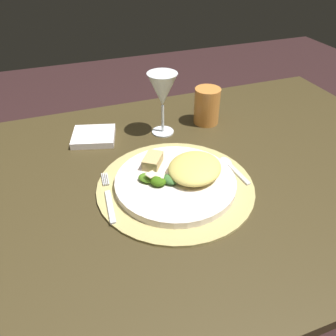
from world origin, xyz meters
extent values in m
plane|color=black|center=(0.00, 0.00, 0.00)|extent=(6.00, 6.00, 0.00)
cube|color=#3C311A|center=(0.00, 0.00, 0.69)|extent=(1.45, 0.86, 0.03)
cylinder|color=#3D3515|center=(0.65, 0.35, 0.34)|extent=(0.07, 0.07, 0.68)
cylinder|color=tan|center=(0.02, -0.04, 0.71)|extent=(0.36, 0.36, 0.01)
cylinder|color=silver|center=(0.02, -0.04, 0.72)|extent=(0.28, 0.28, 0.02)
ellipsoid|color=#D8C45E|center=(0.07, -0.04, 0.75)|extent=(0.18, 0.18, 0.03)
ellipsoid|color=#37640F|center=(-0.03, -0.05, 0.74)|extent=(0.05, 0.05, 0.02)
ellipsoid|color=#3B6C2F|center=(0.00, -0.05, 0.74)|extent=(0.04, 0.05, 0.02)
ellipsoid|color=#4C7E1D|center=(-0.04, -0.02, 0.74)|extent=(0.06, 0.05, 0.01)
cube|color=beige|center=(-0.04, -0.03, 0.75)|extent=(0.03, 0.03, 0.01)
cube|color=beige|center=(-0.02, -0.04, 0.75)|extent=(0.03, 0.03, 0.01)
cube|color=tan|center=(-0.02, 0.03, 0.74)|extent=(0.06, 0.07, 0.03)
cube|color=silver|center=(-0.14, -0.06, 0.72)|extent=(0.02, 0.10, 0.00)
cube|color=silver|center=(-0.14, 0.03, 0.72)|extent=(0.01, 0.05, 0.00)
cube|color=silver|center=(-0.13, 0.03, 0.72)|extent=(0.01, 0.05, 0.00)
cube|color=silver|center=(-0.13, 0.03, 0.72)|extent=(0.01, 0.05, 0.00)
cube|color=silver|center=(-0.13, 0.03, 0.72)|extent=(0.01, 0.05, 0.00)
cube|color=silver|center=(0.17, -0.06, 0.72)|extent=(0.02, 0.09, 0.00)
ellipsoid|color=silver|center=(0.17, 0.00, 0.72)|extent=(0.02, 0.04, 0.01)
cube|color=white|center=(-0.12, 0.23, 0.72)|extent=(0.14, 0.13, 0.02)
cylinder|color=silver|center=(0.07, 0.20, 0.71)|extent=(0.06, 0.06, 0.00)
cylinder|color=silver|center=(0.07, 0.20, 0.75)|extent=(0.01, 0.01, 0.08)
cone|color=silver|center=(0.07, 0.20, 0.84)|extent=(0.08, 0.08, 0.09)
cylinder|color=orange|center=(0.22, 0.22, 0.76)|extent=(0.08, 0.08, 0.11)
camera|label=1|loc=(-0.21, -0.60, 1.21)|focal=35.88mm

